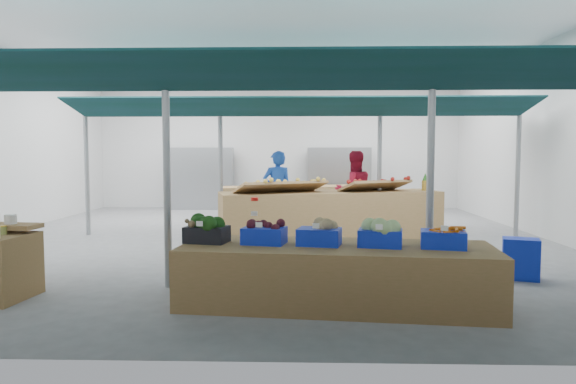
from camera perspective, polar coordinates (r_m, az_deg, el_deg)
name	(u,v)px	position (r m, az deg, el deg)	size (l,w,h in m)	color
floor	(264,239)	(10.98, -2.66, -5.23)	(13.00, 13.00, 0.00)	slate
hall	(268,119)	(12.29, -2.19, 8.14)	(13.00, 13.00, 13.00)	silver
pole_grid	(299,154)	(9.05, 1.23, 4.30)	(10.00, 4.60, 3.00)	gray
awnings	(299,98)	(9.10, 1.24, 10.40)	(9.50, 7.08, 0.30)	#0B302C
back_shelving_left	(202,179)	(17.14, -9.52, 1.45)	(2.00, 0.50, 2.00)	#B23F33
back_shelving_right	(339,179)	(16.86, 5.67, 1.44)	(2.00, 0.50, 2.00)	#B23F33
veg_counter	(336,275)	(6.21, 5.38, -9.18)	(3.68, 1.23, 0.72)	brown
fruit_counter	(331,215)	(11.00, 4.78, -2.57)	(4.70, 1.12, 1.01)	brown
far_counter	(303,201)	(15.10, 1.73, -0.99)	(4.88, 0.98, 0.88)	brown
crate_stack	(521,259)	(8.16, 24.44, -6.77)	(0.49, 0.34, 0.59)	#1129BD
vendor_left	(277,191)	(12.05, -1.20, 0.11)	(0.69, 0.45, 1.88)	#1B48AF
vendor_right	(354,191)	(12.10, 7.35, 0.09)	(0.91, 0.71, 1.88)	maroon
crate_broccoli	(207,230)	(6.37, -9.01, -4.15)	(0.56, 0.45, 0.35)	black
crate_beets	(264,233)	(6.21, -2.65, -4.55)	(0.56, 0.45, 0.29)	#1129BD
crate_celeriac	(319,233)	(6.13, 3.49, -4.57)	(0.56, 0.45, 0.31)	#1129BD
crate_cabbage	(380,233)	(6.11, 10.21, -4.51)	(0.56, 0.45, 0.35)	#1129BD
crate_carrots	(443,238)	(6.20, 16.86, -4.95)	(0.56, 0.45, 0.29)	#1129BD
sparrow	(191,223)	(6.29, -10.77, -3.46)	(0.12, 0.09, 0.11)	brown
pole_ribbon	(255,201)	(7.99, -3.74, -0.95)	(0.12, 0.12, 0.28)	red
apple_heap_yellow	(281,185)	(10.55, -0.82, 0.80)	(2.00, 1.53, 0.27)	#997247
apple_heap_red	(375,184)	(11.16, 9.64, 0.93)	(1.65, 1.34, 0.27)	#997247
pineapple	(425,182)	(11.66, 14.99, 1.06)	(0.14, 0.14, 0.39)	#8C6019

